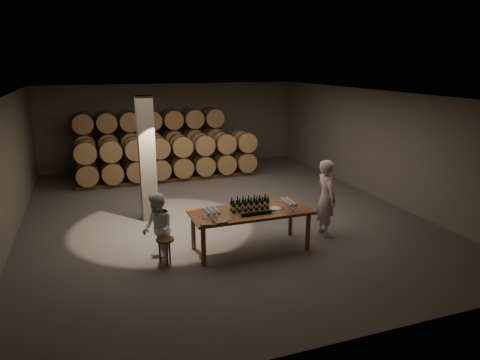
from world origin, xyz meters
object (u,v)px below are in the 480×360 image
object	(u,v)px
tasting_table	(251,215)
stool	(165,244)
person_woman	(158,229)
plate	(275,208)
person_man	(326,198)
bottle_cluster	(250,205)
notebook_near	(221,222)

from	to	relation	value
tasting_table	stool	xyz separation A→B (m)	(-1.91, -0.20, -0.31)
tasting_table	person_woman	xyz separation A→B (m)	(-2.01, -0.02, -0.05)
tasting_table	plate	distance (m)	0.56
person_man	person_woman	size ratio (longest dim) A/B	1.23
stool	person_man	bearing A→B (deg)	5.50
stool	bottle_cluster	bearing A→B (deg)	7.86
stool	notebook_near	bearing A→B (deg)	-13.06
plate	stool	bearing A→B (deg)	-176.86
tasting_table	person_man	xyz separation A→B (m)	(1.96, 0.17, 0.12)
stool	person_man	world-z (taller)	person_man
bottle_cluster	person_man	distance (m)	1.96
tasting_table	bottle_cluster	world-z (taller)	bottle_cluster
stool	person_woman	distance (m)	0.33
tasting_table	plate	xyz separation A→B (m)	(0.55, -0.06, 0.11)
person_man	notebook_near	bearing A→B (deg)	104.45
person_man	person_woman	xyz separation A→B (m)	(-3.98, -0.19, -0.17)
bottle_cluster	person_woman	bearing A→B (deg)	-177.60
bottle_cluster	person_man	xyz separation A→B (m)	(1.96, 0.11, -0.09)
person_woman	tasting_table	bearing A→B (deg)	83.60
tasting_table	plate	world-z (taller)	plate
bottle_cluster	notebook_near	size ratio (longest dim) A/B	3.62
notebook_near	person_woman	size ratio (longest dim) A/B	0.16
bottle_cluster	notebook_near	distance (m)	0.98
plate	stool	size ratio (longest dim) A/B	0.43
bottle_cluster	stool	distance (m)	2.00
stool	person_woman	bearing A→B (deg)	121.13
notebook_near	bottle_cluster	bearing A→B (deg)	24.67
bottle_cluster	person_man	bearing A→B (deg)	3.16
plate	stool	distance (m)	2.49
plate	person_woman	size ratio (longest dim) A/B	0.17
plate	person_man	world-z (taller)	person_man
stool	person_woman	size ratio (longest dim) A/B	0.40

